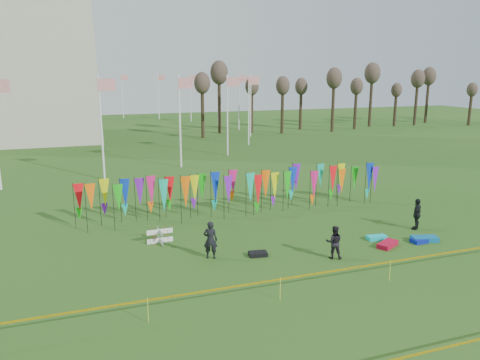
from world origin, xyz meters
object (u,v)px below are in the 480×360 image
object	(u,v)px
box_kite	(160,236)
person_right	(417,214)
kite_bag_blue	(421,240)
person_left	(210,240)
kite_bag_red	(388,244)
kite_bag_black	(258,254)
kite_bag_teal	(424,239)
person_mid	(334,242)
kite_bag_turquoise	(377,238)

from	to	relation	value
box_kite	person_right	bearing A→B (deg)	-10.74
box_kite	kite_bag_blue	size ratio (longest dim) A/B	0.73
box_kite	person_right	distance (m)	13.55
person_left	kite_bag_red	size ratio (longest dim) A/B	1.41
person_left	box_kite	bearing A→B (deg)	-33.21
kite_bag_black	kite_bag_teal	bearing A→B (deg)	-6.66
person_right	kite_bag_black	distance (m)	9.43
kite_bag_blue	kite_bag_teal	size ratio (longest dim) A/B	0.79
kite_bag_red	kite_bag_teal	world-z (taller)	kite_bag_teal
box_kite	person_mid	bearing A→B (deg)	-32.80
person_mid	kite_bag_turquoise	distance (m)	3.66
box_kite	person_left	distance (m)	3.28
box_kite	person_mid	world-z (taller)	person_mid
person_mid	kite_bag_black	world-z (taller)	person_mid
person_mid	kite_bag_blue	size ratio (longest dim) A/B	1.54
kite_bag_turquoise	person_left	bearing A→B (deg)	176.81
kite_bag_red	kite_bag_blue	bearing A→B (deg)	-2.24
person_left	kite_bag_red	distance (m)	8.62
person_left	kite_bag_teal	world-z (taller)	person_left
kite_bag_turquoise	kite_bag_red	size ratio (longest dim) A/B	0.80
person_left	person_right	xyz separation A→B (m)	(11.48, 0.16, -0.02)
box_kite	kite_bag_black	bearing A→B (deg)	-38.83
kite_bag_black	kite_bag_red	bearing A→B (deg)	-8.94
kite_bag_red	kite_bag_teal	size ratio (longest dim) A/B	0.98
person_mid	person_right	bearing A→B (deg)	-136.56
person_mid	person_left	bearing A→B (deg)	5.80
person_mid	kite_bag_red	world-z (taller)	person_mid
kite_bag_red	kite_bag_teal	xyz separation A→B (m)	(2.20, 0.00, 0.01)
kite_bag_turquoise	kite_bag_teal	size ratio (longest dim) A/B	0.78
box_kite	kite_bag_black	size ratio (longest dim) A/B	0.87
kite_bag_blue	person_left	bearing A→B (deg)	171.48
person_mid	kite_bag_black	bearing A→B (deg)	1.50
person_right	kite_bag_blue	bearing A→B (deg)	23.87
box_kite	person_left	xyz separation A→B (m)	(1.82, -2.68, 0.51)
kite_bag_turquoise	kite_bag_red	distance (m)	1.01
person_mid	kite_bag_turquoise	size ratio (longest dim) A/B	1.55
person_mid	person_right	distance (m)	6.56
box_kite	person_mid	xyz separation A→B (m)	(7.06, -4.55, 0.40)
person_left	kite_bag_black	bearing A→B (deg)	-170.17
person_left	kite_bag_turquoise	xyz separation A→B (m)	(8.56, -0.48, -0.77)
person_left	kite_bag_turquoise	distance (m)	8.61
kite_bag_black	box_kite	bearing A→B (deg)	141.17
box_kite	person_mid	size ratio (longest dim) A/B	0.48
kite_bag_red	kite_bag_teal	distance (m)	2.20
kite_bag_turquoise	kite_bag_black	distance (m)	6.45
person_left	person_mid	bearing A→B (deg)	-176.99
person_right	kite_bag_teal	distance (m)	1.97
kite_bag_black	kite_bag_turquoise	bearing A→B (deg)	0.03
kite_bag_blue	kite_bag_black	xyz separation A→B (m)	(-8.26, 1.07, -0.01)
kite_bag_turquoise	kite_bag_teal	distance (m)	2.32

